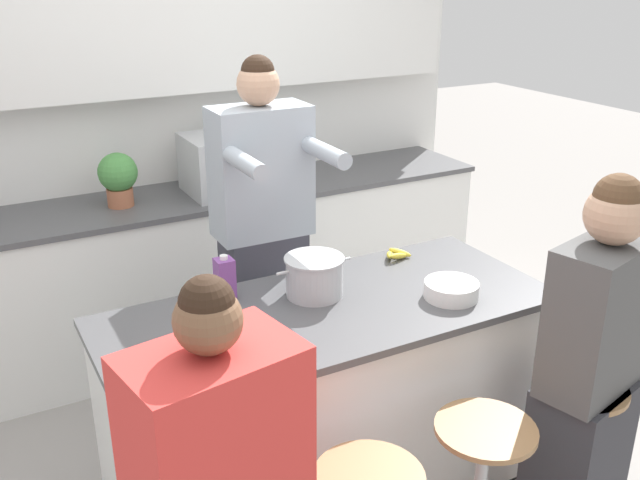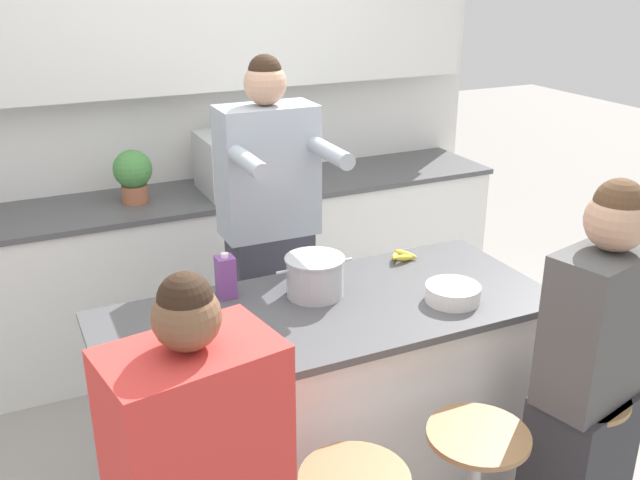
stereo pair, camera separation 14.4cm
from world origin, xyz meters
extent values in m
cube|color=silver|center=(0.00, 1.83, 1.35)|extent=(3.71, 0.06, 2.70)
cube|color=white|center=(0.00, 1.72, 1.83)|extent=(3.41, 0.16, 0.75)
cube|color=white|center=(0.00, 1.50, 0.45)|extent=(3.41, 0.57, 0.89)
cube|color=#4C4C4F|center=(0.00, 1.50, 0.91)|extent=(3.44, 0.60, 0.03)
cube|color=white|center=(0.00, 0.00, 0.46)|extent=(1.72, 0.70, 0.81)
cube|color=#4C4C4F|center=(0.00, 0.00, 0.88)|extent=(1.76, 0.74, 0.03)
cylinder|color=#997047|center=(-0.23, -0.67, 0.68)|extent=(0.34, 0.34, 0.02)
cylinder|color=#997047|center=(0.23, -0.65, 0.68)|extent=(0.34, 0.34, 0.02)
cylinder|color=#B7BABC|center=(0.70, -0.63, 0.34)|extent=(0.04, 0.04, 0.65)
cylinder|color=#997047|center=(0.70, -0.63, 0.68)|extent=(0.34, 0.34, 0.02)
cube|color=#383842|center=(0.01, 0.62, 0.49)|extent=(0.36, 0.22, 0.99)
cube|color=#9EA8B2|center=(0.01, 0.62, 1.28)|extent=(0.43, 0.23, 0.57)
cylinder|color=#9EA8B2|center=(-0.17, 0.36, 1.40)|extent=(0.07, 0.32, 0.07)
cylinder|color=#9EA8B2|center=(0.18, 0.35, 1.40)|extent=(0.07, 0.32, 0.07)
sphere|color=tan|center=(0.01, 0.62, 1.65)|extent=(0.18, 0.18, 0.18)
sphere|color=black|center=(0.01, 0.62, 1.70)|extent=(0.14, 0.14, 0.14)
cube|color=red|center=(-0.70, -0.64, 0.96)|extent=(0.49, 0.36, 0.55)
sphere|color=brown|center=(-0.70, -0.64, 1.32)|extent=(0.20, 0.20, 0.17)
sphere|color=black|center=(-0.70, -0.64, 1.37)|extent=(0.16, 0.16, 0.14)
cube|color=#333338|center=(0.72, -0.64, 0.34)|extent=(0.43, 0.35, 0.69)
cube|color=#4C4C4C|center=(0.72, -0.64, 0.97)|extent=(0.46, 0.32, 0.56)
sphere|color=tan|center=(0.72, -0.64, 1.35)|extent=(0.25, 0.25, 0.21)
sphere|color=#513823|center=(0.72, -0.64, 1.41)|extent=(0.20, 0.20, 0.17)
cylinder|color=#B7BABC|center=(0.00, 0.12, 0.98)|extent=(0.22, 0.22, 0.15)
cylinder|color=#B7BABC|center=(0.00, 0.12, 1.06)|extent=(0.24, 0.24, 0.01)
cylinder|color=#B7BABC|center=(-0.14, 0.12, 1.02)|extent=(0.05, 0.01, 0.01)
cylinder|color=#B7BABC|center=(0.14, 0.12, 1.02)|extent=(0.05, 0.01, 0.01)
cylinder|color=white|center=(0.46, -0.16, 0.93)|extent=(0.21, 0.21, 0.07)
cylinder|color=#4C7099|center=(-0.38, -0.14, 0.95)|extent=(0.07, 0.07, 0.09)
torus|color=#4C7099|center=(-0.33, -0.14, 0.95)|extent=(0.04, 0.01, 0.04)
ellipsoid|color=yellow|center=(0.49, 0.25, 0.92)|extent=(0.11, 0.04, 0.05)
ellipsoid|color=yellow|center=(0.46, 0.28, 0.92)|extent=(0.08, 0.10, 0.05)
ellipsoid|color=yellow|center=(0.52, 0.28, 0.92)|extent=(0.09, 0.10, 0.05)
cube|color=#7A428E|center=(-0.32, 0.25, 0.98)|extent=(0.07, 0.07, 0.17)
cylinder|color=white|center=(-0.32, 0.25, 1.08)|extent=(0.03, 0.03, 0.02)
cube|color=#B2B5B7|center=(0.19, 1.48, 1.08)|extent=(0.47, 0.38, 0.32)
cube|color=black|center=(0.15, 1.28, 1.08)|extent=(0.29, 0.01, 0.24)
cube|color=black|center=(0.36, 1.28, 1.08)|extent=(0.08, 0.01, 0.26)
cylinder|color=#A86042|center=(-0.42, 1.50, 0.97)|extent=(0.14, 0.14, 0.10)
sphere|color=#478942|center=(-0.42, 1.50, 1.11)|extent=(0.20, 0.20, 0.20)
camera|label=1|loc=(-1.19, -2.12, 2.14)|focal=40.00mm
camera|label=2|loc=(-1.06, -2.18, 2.14)|focal=40.00mm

